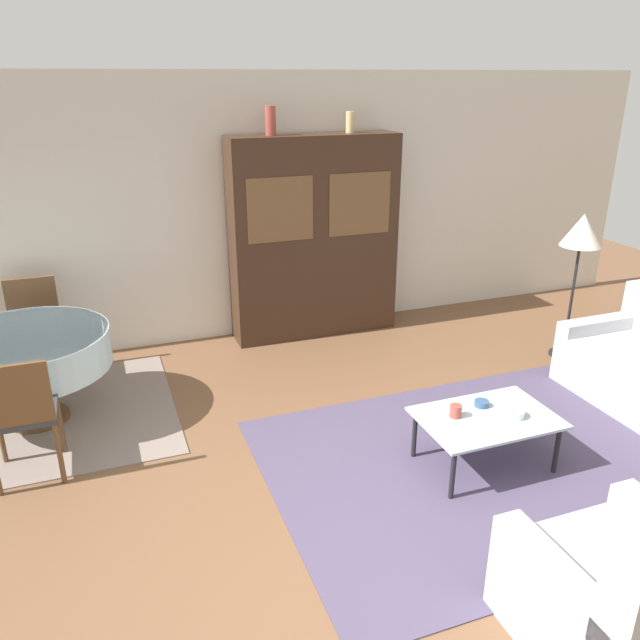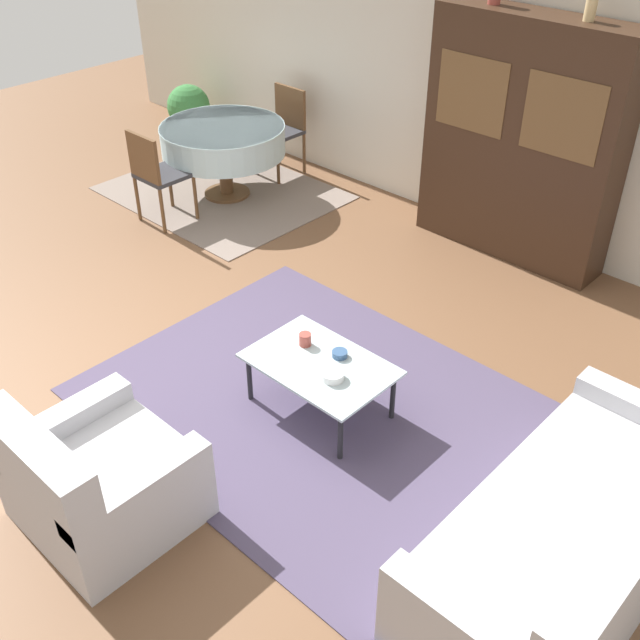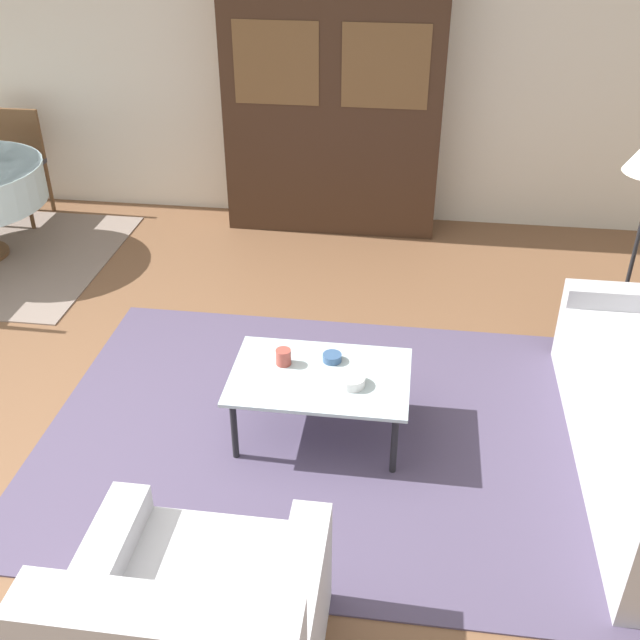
{
  "view_description": "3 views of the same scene",
  "coord_description": "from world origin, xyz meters",
  "px_view_note": "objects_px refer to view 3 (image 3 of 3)",
  "views": [
    {
      "loc": [
        -1.3,
        -2.65,
        2.65
      ],
      "look_at": [
        0.2,
        1.4,
        0.95
      ],
      "focal_mm": 35.0,
      "sensor_mm": 36.0,
      "label": 1
    },
    {
      "loc": [
        3.82,
        -2.3,
        3.48
      ],
      "look_at": [
        1.14,
        0.55,
        0.75
      ],
      "focal_mm": 42.0,
      "sensor_mm": 36.0,
      "label": 2
    },
    {
      "loc": [
        1.58,
        -2.69,
        2.76
      ],
      "look_at": [
        1.14,
        0.55,
        0.75
      ],
      "focal_mm": 42.0,
      "sensor_mm": 36.0,
      "label": 3
    }
  ],
  "objects_px": {
    "armchair": "(193,637)",
    "coffee_table": "(320,380)",
    "dining_chair_far": "(15,157)",
    "cup": "(283,357)",
    "bowl": "(351,381)",
    "bowl_small": "(332,358)",
    "display_cabinet": "(333,106)"
  },
  "relations": [
    {
      "from": "armchair",
      "to": "cup",
      "type": "distance_m",
      "value": 1.66
    },
    {
      "from": "armchair",
      "to": "bowl",
      "type": "distance_m",
      "value": 1.57
    },
    {
      "from": "dining_chair_far",
      "to": "bowl",
      "type": "bearing_deg",
      "value": 139.84
    },
    {
      "from": "armchair",
      "to": "cup",
      "type": "xyz_separation_m",
      "value": [
        0.05,
        1.65,
        0.14
      ]
    },
    {
      "from": "coffee_table",
      "to": "cup",
      "type": "xyz_separation_m",
      "value": [
        -0.21,
        0.08,
        0.08
      ]
    },
    {
      "from": "cup",
      "to": "bowl_small",
      "type": "bearing_deg",
      "value": 13.92
    },
    {
      "from": "cup",
      "to": "armchair",
      "type": "bearing_deg",
      "value": -91.71
    },
    {
      "from": "dining_chair_far",
      "to": "bowl",
      "type": "relative_size",
      "value": 6.16
    },
    {
      "from": "armchair",
      "to": "bowl",
      "type": "xyz_separation_m",
      "value": [
        0.43,
        1.51,
        0.12
      ]
    },
    {
      "from": "dining_chair_far",
      "to": "bowl_small",
      "type": "relative_size",
      "value": 8.8
    },
    {
      "from": "dining_chair_far",
      "to": "bowl",
      "type": "height_order",
      "value": "dining_chair_far"
    },
    {
      "from": "armchair",
      "to": "dining_chair_far",
      "type": "xyz_separation_m",
      "value": [
        -2.8,
        4.23,
        0.24
      ]
    },
    {
      "from": "armchair",
      "to": "cup",
      "type": "height_order",
      "value": "armchair"
    },
    {
      "from": "cup",
      "to": "bowl",
      "type": "height_order",
      "value": "cup"
    },
    {
      "from": "armchair",
      "to": "display_cabinet",
      "type": "xyz_separation_m",
      "value": [
        -0.01,
        4.4,
        0.75
      ]
    },
    {
      "from": "display_cabinet",
      "to": "bowl_small",
      "type": "bearing_deg",
      "value": -83.12
    },
    {
      "from": "dining_chair_far",
      "to": "cup",
      "type": "distance_m",
      "value": 3.84
    },
    {
      "from": "dining_chair_far",
      "to": "cup",
      "type": "height_order",
      "value": "dining_chair_far"
    },
    {
      "from": "display_cabinet",
      "to": "bowl_small",
      "type": "xyz_separation_m",
      "value": [
        0.32,
        -2.69,
        -0.63
      ]
    },
    {
      "from": "cup",
      "to": "bowl",
      "type": "relative_size",
      "value": 0.6
    },
    {
      "from": "coffee_table",
      "to": "cup",
      "type": "distance_m",
      "value": 0.24
    },
    {
      "from": "dining_chair_far",
      "to": "bowl_small",
      "type": "bearing_deg",
      "value": 140.95
    },
    {
      "from": "armchair",
      "to": "bowl_small",
      "type": "relative_size",
      "value": 8.72
    },
    {
      "from": "bowl",
      "to": "bowl_small",
      "type": "xyz_separation_m",
      "value": [
        -0.13,
        0.21,
        -0.01
      ]
    },
    {
      "from": "display_cabinet",
      "to": "bowl",
      "type": "bearing_deg",
      "value": -81.17
    },
    {
      "from": "bowl_small",
      "to": "coffee_table",
      "type": "bearing_deg",
      "value": -108.76
    },
    {
      "from": "coffee_table",
      "to": "dining_chair_far",
      "type": "xyz_separation_m",
      "value": [
        -3.06,
        2.66,
        0.18
      ]
    },
    {
      "from": "display_cabinet",
      "to": "cup",
      "type": "xyz_separation_m",
      "value": [
        0.06,
        -2.75,
        -0.61
      ]
    },
    {
      "from": "cup",
      "to": "bowl_small",
      "type": "xyz_separation_m",
      "value": [
        0.26,
        0.06,
        -0.02
      ]
    },
    {
      "from": "dining_chair_far",
      "to": "coffee_table",
      "type": "bearing_deg",
      "value": 138.96
    },
    {
      "from": "armchair",
      "to": "coffee_table",
      "type": "height_order",
      "value": "armchair"
    },
    {
      "from": "armchair",
      "to": "cup",
      "type": "bearing_deg",
      "value": 88.29
    }
  ]
}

